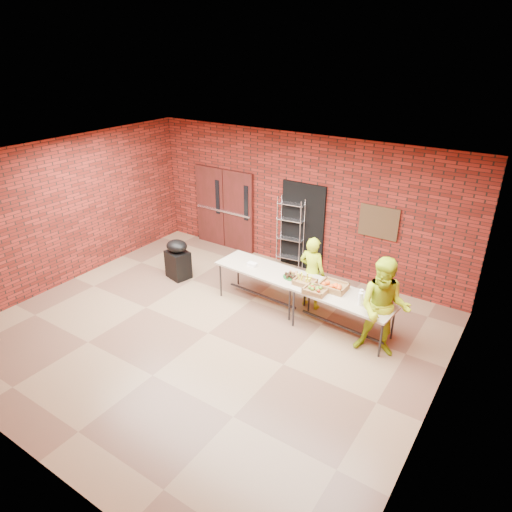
% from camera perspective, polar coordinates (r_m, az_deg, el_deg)
% --- Properties ---
extents(room, '(8.08, 7.08, 3.28)m').
position_cam_1_polar(room, '(7.98, -6.53, -0.11)').
color(room, brown).
rests_on(room, ground).
extents(double_doors, '(1.78, 0.12, 2.10)m').
position_cam_1_polar(double_doors, '(11.95, -3.98, 5.92)').
color(double_doors, '#4C1515').
rests_on(double_doors, room).
extents(dark_doorway, '(1.10, 0.06, 2.10)m').
position_cam_1_polar(dark_doorway, '(10.80, 5.84, 3.68)').
color(dark_doorway, black).
rests_on(dark_doorway, room).
extents(bronze_plaque, '(0.85, 0.04, 0.70)m').
position_cam_1_polar(bronze_plaque, '(9.96, 15.10, 4.11)').
color(bronze_plaque, '#442E1B').
rests_on(bronze_plaque, room).
extents(wire_rack, '(0.66, 0.30, 1.75)m').
position_cam_1_polar(wire_rack, '(10.86, 4.30, 2.87)').
color(wire_rack, silver).
rests_on(wire_rack, room).
extents(table_left, '(1.95, 0.90, 0.78)m').
position_cam_1_polar(table_left, '(9.40, 0.77, -1.84)').
color(table_left, '#B9AB8D').
rests_on(table_left, room).
extents(table_right, '(2.00, 0.98, 0.80)m').
position_cam_1_polar(table_right, '(8.53, 10.91, -5.27)').
color(table_right, '#B9AB8D').
rests_on(table_right, room).
extents(basket_bananas, '(0.41, 0.32, 0.13)m').
position_cam_1_polar(basket_bananas, '(8.74, 6.13, -3.21)').
color(basket_bananas, olive).
rests_on(basket_bananas, table_right).
extents(basket_oranges, '(0.50, 0.39, 0.16)m').
position_cam_1_polar(basket_oranges, '(8.64, 9.64, -3.73)').
color(basket_oranges, olive).
rests_on(basket_oranges, table_right).
extents(basket_apples, '(0.41, 0.32, 0.13)m').
position_cam_1_polar(basket_apples, '(8.48, 7.44, -4.26)').
color(basket_apples, olive).
rests_on(basket_apples, table_right).
extents(muffin_tray, '(0.37, 0.37, 0.09)m').
position_cam_1_polar(muffin_tray, '(9.01, 4.58, -2.40)').
color(muffin_tray, '#15501C').
rests_on(muffin_tray, table_left).
extents(napkin_box, '(0.20, 0.13, 0.07)m').
position_cam_1_polar(napkin_box, '(9.43, -0.49, -1.05)').
color(napkin_box, white).
rests_on(napkin_box, table_left).
extents(coffee_dispenser, '(0.34, 0.31, 0.45)m').
position_cam_1_polar(coffee_dispenser, '(8.26, 15.55, -4.55)').
color(coffee_dispenser, brown).
rests_on(coffee_dispenser, table_right).
extents(cup_stack_front, '(0.08, 0.08, 0.24)m').
position_cam_1_polar(cup_stack_front, '(8.21, 12.92, -5.26)').
color(cup_stack_front, white).
rests_on(cup_stack_front, table_right).
extents(cup_stack_mid, '(0.08, 0.08, 0.23)m').
position_cam_1_polar(cup_stack_mid, '(8.23, 12.90, -5.24)').
color(cup_stack_mid, white).
rests_on(cup_stack_mid, table_right).
extents(cup_stack_back, '(0.07, 0.07, 0.21)m').
position_cam_1_polar(cup_stack_back, '(8.37, 13.01, -4.77)').
color(cup_stack_back, white).
rests_on(cup_stack_back, table_right).
extents(covered_grill, '(0.60, 0.54, 0.93)m').
position_cam_1_polar(covered_grill, '(10.63, -9.75, -0.37)').
color(covered_grill, black).
rests_on(covered_grill, room).
extents(volunteer_woman, '(0.58, 0.40, 1.54)m').
position_cam_1_polar(volunteer_woman, '(9.26, 7.00, -2.10)').
color(volunteer_woman, '#A8CA16').
rests_on(volunteer_woman, room).
extents(volunteer_man, '(1.02, 0.87, 1.82)m').
position_cam_1_polar(volunteer_man, '(8.06, 15.68, -6.27)').
color(volunteer_man, '#A8CA16').
rests_on(volunteer_man, room).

